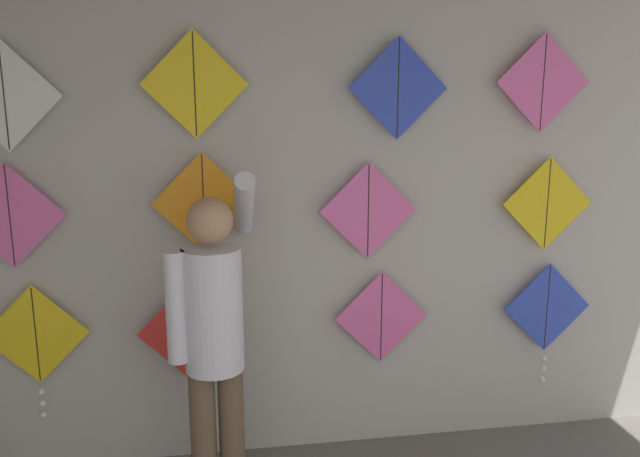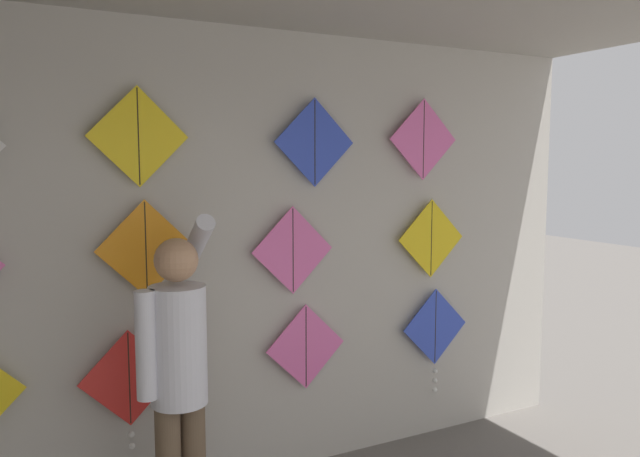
{
  "view_description": "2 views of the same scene",
  "coord_description": "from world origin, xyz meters",
  "px_view_note": "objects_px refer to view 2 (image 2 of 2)",
  "views": [
    {
      "loc": [
        -0.36,
        -0.06,
        2.09
      ],
      "look_at": [
        0.13,
        3.04,
        1.41
      ],
      "focal_mm": 35.0,
      "sensor_mm": 36.0,
      "label": 1
    },
    {
      "loc": [
        -1.18,
        -0.22,
        2.01
      ],
      "look_at": [
        0.51,
        3.04,
        1.61
      ],
      "focal_mm": 35.0,
      "sensor_mm": 36.0,
      "label": 2
    }
  ],
  "objects_px": {
    "kite_2": "(306,347)",
    "kite_9": "(138,137)",
    "kite_6": "(293,250)",
    "kite_10": "(315,142)",
    "kite_1": "(129,382)",
    "kite_5": "(146,249)",
    "kite_7": "(431,238)",
    "shopkeeper": "(178,367)",
    "kite_3": "(435,332)",
    "kite_11": "(423,139)"
  },
  "relations": [
    {
      "from": "kite_9",
      "to": "kite_5",
      "type": "bearing_deg",
      "value": 0.0
    },
    {
      "from": "kite_5",
      "to": "kite_9",
      "type": "distance_m",
      "value": 0.62
    },
    {
      "from": "kite_1",
      "to": "kite_6",
      "type": "distance_m",
      "value": 1.23
    },
    {
      "from": "kite_11",
      "to": "kite_9",
      "type": "bearing_deg",
      "value": 180.0
    },
    {
      "from": "kite_1",
      "to": "kite_9",
      "type": "bearing_deg",
      "value": 0.43
    },
    {
      "from": "kite_7",
      "to": "kite_10",
      "type": "xyz_separation_m",
      "value": [
        -0.92,
        0.0,
        0.66
      ]
    },
    {
      "from": "kite_3",
      "to": "kite_10",
      "type": "bearing_deg",
      "value": 179.94
    },
    {
      "from": "kite_3",
      "to": "kite_5",
      "type": "distance_m",
      "value": 2.16
    },
    {
      "from": "kite_2",
      "to": "kite_5",
      "type": "height_order",
      "value": "kite_5"
    },
    {
      "from": "kite_5",
      "to": "kite_10",
      "type": "distance_m",
      "value": 1.22
    },
    {
      "from": "kite_1",
      "to": "kite_6",
      "type": "relative_size",
      "value": 1.25
    },
    {
      "from": "kite_1",
      "to": "kite_10",
      "type": "distance_m",
      "value": 1.79
    },
    {
      "from": "kite_2",
      "to": "kite_5",
      "type": "xyz_separation_m",
      "value": [
        -0.99,
        0.0,
        0.7
      ]
    },
    {
      "from": "shopkeeper",
      "to": "kite_1",
      "type": "relative_size",
      "value": 2.51
    },
    {
      "from": "kite_9",
      "to": "kite_10",
      "type": "bearing_deg",
      "value": 0.0
    },
    {
      "from": "kite_1",
      "to": "kite_10",
      "type": "height_order",
      "value": "kite_10"
    },
    {
      "from": "shopkeeper",
      "to": "kite_2",
      "type": "relative_size",
      "value": 3.14
    },
    {
      "from": "kite_2",
      "to": "kite_9",
      "type": "distance_m",
      "value": 1.67
    },
    {
      "from": "kite_6",
      "to": "kite_7",
      "type": "bearing_deg",
      "value": 0.0
    },
    {
      "from": "kite_7",
      "to": "kite_9",
      "type": "xyz_separation_m",
      "value": [
        -2.0,
        0.0,
        0.68
      ]
    },
    {
      "from": "kite_3",
      "to": "kite_11",
      "type": "relative_size",
      "value": 1.38
    },
    {
      "from": "kite_2",
      "to": "kite_11",
      "type": "height_order",
      "value": "kite_11"
    },
    {
      "from": "shopkeeper",
      "to": "kite_11",
      "type": "xyz_separation_m",
      "value": [
        1.86,
        0.5,
        1.17
      ]
    },
    {
      "from": "kite_9",
      "to": "kite_10",
      "type": "xyz_separation_m",
      "value": [
        1.08,
        0.0,
        -0.02
      ]
    },
    {
      "from": "kite_2",
      "to": "kite_10",
      "type": "height_order",
      "value": "kite_10"
    },
    {
      "from": "kite_2",
      "to": "kite_9",
      "type": "xyz_separation_m",
      "value": [
        -1.02,
        0.0,
        1.32
      ]
    },
    {
      "from": "kite_2",
      "to": "kite_3",
      "type": "height_order",
      "value": "kite_3"
    },
    {
      "from": "kite_3",
      "to": "kite_10",
      "type": "distance_m",
      "value": 1.66
    },
    {
      "from": "kite_2",
      "to": "kite_1",
      "type": "bearing_deg",
      "value": -179.96
    },
    {
      "from": "kite_5",
      "to": "kite_7",
      "type": "bearing_deg",
      "value": 0.0
    },
    {
      "from": "kite_3",
      "to": "kite_9",
      "type": "relative_size",
      "value": 1.38
    },
    {
      "from": "kite_10",
      "to": "kite_11",
      "type": "relative_size",
      "value": 1.0
    },
    {
      "from": "shopkeeper",
      "to": "kite_11",
      "type": "height_order",
      "value": "kite_11"
    },
    {
      "from": "kite_2",
      "to": "kite_5",
      "type": "distance_m",
      "value": 1.22
    },
    {
      "from": "shopkeeper",
      "to": "kite_1",
      "type": "distance_m",
      "value": 0.56
    },
    {
      "from": "kite_7",
      "to": "kite_10",
      "type": "relative_size",
      "value": 1.0
    },
    {
      "from": "shopkeeper",
      "to": "kite_10",
      "type": "distance_m",
      "value": 1.61
    },
    {
      "from": "kite_2",
      "to": "kite_10",
      "type": "xyz_separation_m",
      "value": [
        0.07,
        0.0,
        1.3
      ]
    },
    {
      "from": "shopkeeper",
      "to": "kite_3",
      "type": "height_order",
      "value": "shopkeeper"
    },
    {
      "from": "shopkeeper",
      "to": "kite_5",
      "type": "relative_size",
      "value": 3.14
    },
    {
      "from": "kite_2",
      "to": "kite_10",
      "type": "bearing_deg",
      "value": 0.0
    },
    {
      "from": "shopkeeper",
      "to": "kite_3",
      "type": "bearing_deg",
      "value": 0.63
    },
    {
      "from": "kite_7",
      "to": "kite_9",
      "type": "distance_m",
      "value": 2.11
    },
    {
      "from": "kite_1",
      "to": "kite_7",
      "type": "bearing_deg",
      "value": 0.02
    },
    {
      "from": "shopkeeper",
      "to": "kite_10",
      "type": "xyz_separation_m",
      "value": [
        1.02,
        0.5,
        1.14
      ]
    },
    {
      "from": "kite_3",
      "to": "kite_5",
      "type": "relative_size",
      "value": 1.38
    },
    {
      "from": "kite_6",
      "to": "kite_9",
      "type": "xyz_separation_m",
      "value": [
        -0.93,
        0.0,
        0.69
      ]
    },
    {
      "from": "kite_5",
      "to": "kite_1",
      "type": "bearing_deg",
      "value": -179.66
    },
    {
      "from": "kite_6",
      "to": "kite_9",
      "type": "bearing_deg",
      "value": 180.0
    },
    {
      "from": "kite_7",
      "to": "kite_11",
      "type": "xyz_separation_m",
      "value": [
        -0.08,
        0.0,
        0.69
      ]
    }
  ]
}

